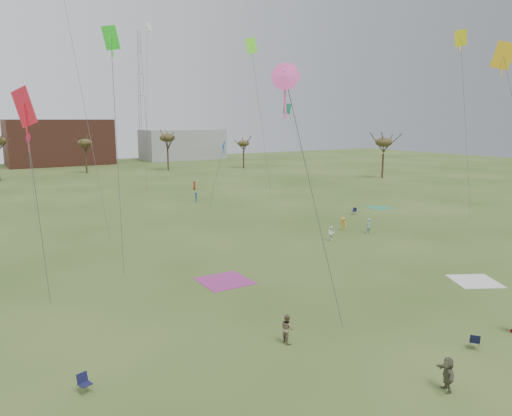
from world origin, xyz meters
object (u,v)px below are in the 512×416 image
camp_chair_left (85,387)px  camp_chair_center (474,344)px  radio_tower (141,95)px  camp_chair_right (354,212)px

camp_chair_left → camp_chair_center: (18.54, -6.71, 0.00)m
radio_tower → camp_chair_left: bearing=-110.1°
camp_chair_left → camp_chair_center: 19.72m
camp_chair_left → radio_tower: bearing=53.5°
camp_chair_right → radio_tower: size_ratio=0.02×
camp_chair_left → radio_tower: size_ratio=0.02×
camp_chair_left → camp_chair_right: 45.38m
camp_chair_left → camp_chair_right: size_ratio=1.00×
camp_chair_center → camp_chair_right: same height
camp_chair_right → radio_tower: (6.05, 98.50, 18.95)m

